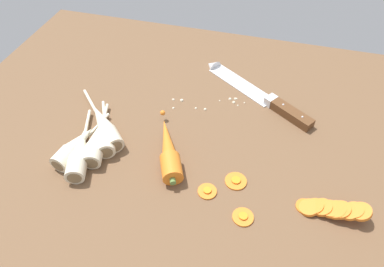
% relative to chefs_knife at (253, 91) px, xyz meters
% --- Properties ---
extents(ground_plane, '(1.20, 0.90, 0.04)m').
position_rel_chefs_knife_xyz_m(ground_plane, '(-0.11, -0.18, -0.03)').
color(ground_plane, brown).
extents(chefs_knife, '(0.31, 0.22, 0.04)m').
position_rel_chefs_knife_xyz_m(chefs_knife, '(0.00, 0.00, 0.00)').
color(chefs_knife, silver).
rests_on(chefs_knife, ground_plane).
extents(whole_carrot, '(0.11, 0.19, 0.04)m').
position_rel_chefs_knife_xyz_m(whole_carrot, '(-0.14, -0.26, 0.01)').
color(whole_carrot, orange).
rests_on(whole_carrot, ground_plane).
extents(parsnip_front, '(0.07, 0.19, 0.04)m').
position_rel_chefs_knife_xyz_m(parsnip_front, '(-0.30, -0.28, 0.01)').
color(parsnip_front, beige).
rests_on(parsnip_front, ground_plane).
extents(parsnip_mid_left, '(0.18, 0.18, 0.04)m').
position_rel_chefs_knife_xyz_m(parsnip_mid_left, '(-0.30, -0.23, 0.01)').
color(parsnip_mid_left, beige).
rests_on(parsnip_mid_left, ground_plane).
extents(parsnip_mid_right, '(0.10, 0.17, 0.04)m').
position_rel_chefs_knife_xyz_m(parsnip_mid_right, '(-0.29, -0.25, 0.01)').
color(parsnip_mid_right, beige).
rests_on(parsnip_mid_right, ground_plane).
extents(parsnip_back, '(0.09, 0.20, 0.04)m').
position_rel_chefs_knife_xyz_m(parsnip_back, '(-0.32, -0.32, 0.01)').
color(parsnip_back, beige).
rests_on(parsnip_back, ground_plane).
extents(parsnip_outer, '(0.06, 0.18, 0.04)m').
position_rel_chefs_knife_xyz_m(parsnip_outer, '(-0.33, -0.30, 0.01)').
color(parsnip_outer, beige).
rests_on(parsnip_outer, ground_plane).
extents(carrot_slice_stack, '(0.13, 0.04, 0.04)m').
position_rel_chefs_knife_xyz_m(carrot_slice_stack, '(0.19, -0.31, 0.01)').
color(carrot_slice_stack, orange).
rests_on(carrot_slice_stack, ground_plane).
extents(carrot_slice_stray_near, '(0.04, 0.04, 0.01)m').
position_rel_chefs_knife_xyz_m(carrot_slice_stray_near, '(0.01, -0.29, -0.00)').
color(carrot_slice_stray_near, orange).
rests_on(carrot_slice_stray_near, ground_plane).
extents(carrot_slice_stray_mid, '(0.04, 0.04, 0.01)m').
position_rel_chefs_knife_xyz_m(carrot_slice_stray_mid, '(0.04, -0.37, -0.00)').
color(carrot_slice_stray_mid, orange).
rests_on(carrot_slice_stray_mid, ground_plane).
extents(carrot_slice_stray_far, '(0.04, 0.04, 0.01)m').
position_rel_chefs_knife_xyz_m(carrot_slice_stray_far, '(-0.04, -0.33, -0.00)').
color(carrot_slice_stray_far, orange).
rests_on(carrot_slice_stray_far, ground_plane).
extents(mince_crumbs, '(0.18, 0.08, 0.01)m').
position_rel_chefs_knife_xyz_m(mince_crumbs, '(-0.10, -0.07, -0.00)').
color(mince_crumbs, beige).
rests_on(mince_crumbs, ground_plane).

